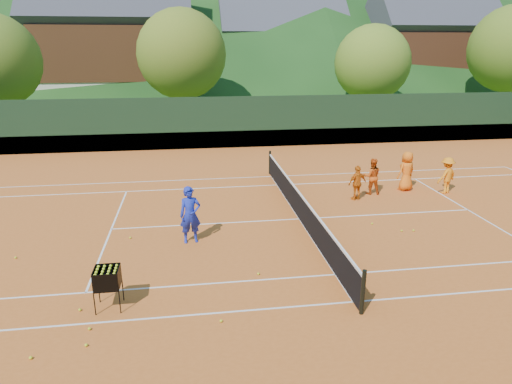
{
  "coord_description": "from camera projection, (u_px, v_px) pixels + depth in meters",
  "views": [
    {
      "loc": [
        -3.68,
        -14.56,
        5.85
      ],
      "look_at": [
        -1.54,
        0.0,
        1.09
      ],
      "focal_mm": 32.0,
      "sensor_mm": 36.0,
      "label": 1
    }
  ],
  "objects": [
    {
      "name": "ground",
      "position": [
        299.0,
        219.0,
        16.02
      ],
      "size": [
        400.0,
        400.0,
        0.0
      ],
      "primitive_type": "plane",
      "color": "#33541A",
      "rests_on": "ground"
    },
    {
      "name": "clay_court",
      "position": [
        299.0,
        219.0,
        16.01
      ],
      "size": [
        40.0,
        24.0,
        0.02
      ],
      "primitive_type": "cube",
      "color": "#BE591E",
      "rests_on": "ground"
    },
    {
      "name": "coach",
      "position": [
        190.0,
        215.0,
        13.9
      ],
      "size": [
        0.7,
        0.51,
        1.78
      ],
      "primitive_type": "imported",
      "rotation": [
        0.0,
        0.0,
        0.13
      ],
      "color": "#1B2AB2",
      "rests_on": "clay_court"
    },
    {
      "name": "student_a",
      "position": [
        372.0,
        176.0,
        18.51
      ],
      "size": [
        0.79,
        0.66,
        1.48
      ],
      "primitive_type": "imported",
      "rotation": [
        0.0,
        0.0,
        3.0
      ],
      "color": "#CD4F12",
      "rests_on": "clay_court"
    },
    {
      "name": "student_b",
      "position": [
        357.0,
        183.0,
        17.8
      ],
      "size": [
        0.87,
        0.57,
        1.38
      ],
      "primitive_type": "imported",
      "rotation": [
        0.0,
        0.0,
        3.45
      ],
      "color": "orange",
      "rests_on": "clay_court"
    },
    {
      "name": "student_c",
      "position": [
        407.0,
        171.0,
        18.96
      ],
      "size": [
        0.93,
        0.76,
        1.65
      ],
      "primitive_type": "imported",
      "rotation": [
        0.0,
        0.0,
        3.48
      ],
      "color": "orange",
      "rests_on": "clay_court"
    },
    {
      "name": "student_d",
      "position": [
        447.0,
        175.0,
        18.6
      ],
      "size": [
        1.11,
        0.91,
        1.5
      ],
      "primitive_type": "imported",
      "rotation": [
        0.0,
        0.0,
        3.57
      ],
      "color": "orange",
      "rests_on": "clay_court"
    },
    {
      "name": "tennis_ball_0",
      "position": [
        130.0,
        238.0,
        14.38
      ],
      "size": [
        0.07,
        0.07,
        0.07
      ],
      "primitive_type": "sphere",
      "color": "#C3D824",
      "rests_on": "clay_court"
    },
    {
      "name": "tennis_ball_1",
      "position": [
        16.0,
        258.0,
        13.03
      ],
      "size": [
        0.07,
        0.07,
        0.07
      ],
      "primitive_type": "sphere",
      "color": "#C3D824",
      "rests_on": "clay_court"
    },
    {
      "name": "tennis_ball_2",
      "position": [
        80.0,
        310.0,
        10.47
      ],
      "size": [
        0.07,
        0.07,
        0.07
      ],
      "primitive_type": "sphere",
      "color": "#C3D824",
      "rests_on": "clay_court"
    },
    {
      "name": "tennis_ball_4",
      "position": [
        31.0,
        358.0,
        8.86
      ],
      "size": [
        0.07,
        0.07,
        0.07
      ],
      "primitive_type": "sphere",
      "color": "#C3D824",
      "rests_on": "clay_court"
    },
    {
      "name": "tennis_ball_6",
      "position": [
        89.0,
        329.0,
        9.77
      ],
      "size": [
        0.07,
        0.07,
        0.07
      ],
      "primitive_type": "sphere",
      "color": "#C3D824",
      "rests_on": "clay_court"
    },
    {
      "name": "tennis_ball_8",
      "position": [
        86.0,
        345.0,
        9.23
      ],
      "size": [
        0.07,
        0.07,
        0.07
      ],
      "primitive_type": "sphere",
      "color": "#C3D824",
      "rests_on": "clay_court"
    },
    {
      "name": "tennis_ball_11",
      "position": [
        413.0,
        230.0,
        14.93
      ],
      "size": [
        0.07,
        0.07,
        0.07
      ],
      "primitive_type": "sphere",
      "color": "#C3D824",
      "rests_on": "clay_court"
    },
    {
      "name": "tennis_ball_12",
      "position": [
        113.0,
        273.0,
        12.13
      ],
      "size": [
        0.07,
        0.07,
        0.07
      ],
      "primitive_type": "sphere",
      "color": "#C3D824",
      "rests_on": "clay_court"
    },
    {
      "name": "tennis_ball_14",
      "position": [
        351.0,
        272.0,
        12.21
      ],
      "size": [
        0.07,
        0.07,
        0.07
      ],
      "primitive_type": "sphere",
      "color": "#C3D824",
      "rests_on": "clay_court"
    },
    {
      "name": "tennis_ball_15",
      "position": [
        107.0,
        289.0,
        11.38
      ],
      "size": [
        0.07,
        0.07,
        0.07
      ],
      "primitive_type": "sphere",
      "color": "#C3D824",
      "rests_on": "clay_court"
    },
    {
      "name": "tennis_ball_16",
      "position": [
        258.0,
        274.0,
        12.11
      ],
      "size": [
        0.07,
        0.07,
        0.07
      ],
      "primitive_type": "sphere",
      "color": "#C3D824",
      "rests_on": "clay_court"
    },
    {
      "name": "tennis_ball_17",
      "position": [
        372.0,
        224.0,
        15.5
      ],
      "size": [
        0.07,
        0.07,
        0.07
      ],
      "primitive_type": "sphere",
      "color": "#C3D824",
      "rests_on": "clay_court"
    },
    {
      "name": "tennis_ball_18",
      "position": [
        402.0,
        231.0,
        14.91
      ],
      "size": [
        0.07,
        0.07,
        0.07
      ],
      "primitive_type": "sphere",
      "color": "#C3D824",
      "rests_on": "clay_court"
    },
    {
      "name": "tennis_ball_20",
      "position": [
        221.0,
        321.0,
        10.04
      ],
      "size": [
        0.07,
        0.07,
        0.07
      ],
      "primitive_type": "sphere",
      "color": "#C3D824",
      "rests_on": "clay_court"
    },
    {
      "name": "court_lines",
      "position": [
        299.0,
        219.0,
        16.01
      ],
      "size": [
        23.83,
        11.03,
        0.0
      ],
      "color": "silver",
      "rests_on": "clay_court"
    },
    {
      "name": "tennis_net",
      "position": [
        300.0,
        206.0,
        15.86
      ],
      "size": [
        0.1,
        12.07,
        1.1
      ],
      "color": "black",
      "rests_on": "clay_court"
    },
    {
      "name": "perimeter_fence",
      "position": [
        300.0,
        185.0,
        15.63
      ],
      "size": [
        40.4,
        24.24,
        3.0
      ],
      "color": "black",
      "rests_on": "clay_court"
    },
    {
      "name": "ball_hopper",
      "position": [
        107.0,
        279.0,
        10.39
      ],
      "size": [
        0.57,
        0.57,
        1.0
      ],
      "color": "black",
      "rests_on": "clay_court"
    },
    {
      "name": "chalet_left",
      "position": [
        115.0,
        47.0,
        41.13
      ],
      "size": [
        13.8,
        9.93,
        12.92
      ],
      "color": "beige",
      "rests_on": "ground"
    },
    {
      "name": "chalet_mid",
      "position": [
        280.0,
        53.0,
        47.31
      ],
      "size": [
        12.65,
        8.82,
        11.45
      ],
      "color": "beige",
      "rests_on": "ground"
    },
    {
      "name": "chalet_right",
      "position": [
        426.0,
        51.0,
        45.4
      ],
      "size": [
        11.5,
        8.82,
        11.91
      ],
      "color": "beige",
      "rests_on": "ground"
    },
    {
      "name": "tree_b",
      "position": [
        182.0,
        54.0,
        32.69
      ],
      "size": [
        6.4,
        6.4,
        8.4
      ],
      "color": "#3F2719",
      "rests_on": "ground"
    },
    {
      "name": "tree_c",
      "position": [
        372.0,
        63.0,
        33.88
      ],
      "size": [
        5.6,
        5.6,
        7.35
      ],
      "color": "#422C1A",
      "rests_on": "ground"
    },
    {
      "name": "tree_d",
      "position": [
        512.0,
        49.0,
        36.19
      ],
      "size": [
        6.8,
        6.8,
        8.93
      ],
      "color": "#3E2A19",
      "rests_on": "ground"
    }
  ]
}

